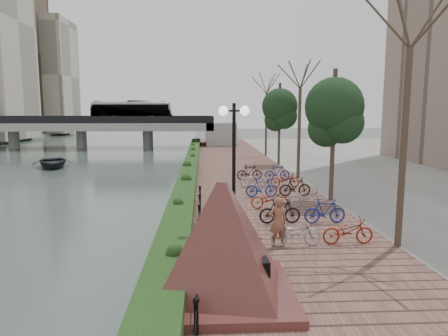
{
  "coord_description": "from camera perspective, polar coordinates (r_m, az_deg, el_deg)",
  "views": [
    {
      "loc": [
        1.56,
        -10.44,
        4.9
      ],
      "look_at": [
        2.66,
        10.24,
        2.0
      ],
      "focal_mm": 32.0,
      "sensor_mm": 36.0,
      "label": 1
    }
  ],
  "objects": [
    {
      "name": "ground",
      "position": [
        11.64,
        -10.93,
        -17.09
      ],
      "size": [
        220.0,
        220.0,
        0.0
      ],
      "primitive_type": "plane",
      "color": "#59595B",
      "rests_on": "ground"
    },
    {
      "name": "river_water",
      "position": [
        39.42,
        -27.85,
        -0.08
      ],
      "size": [
        30.0,
        130.0,
        0.02
      ],
      "primitive_type": "cube",
      "color": "#3F4F48",
      "rests_on": "ground"
    },
    {
      "name": "promenade",
      "position": [
        28.43,
        1.93,
        -1.44
      ],
      "size": [
        8.0,
        75.0,
        0.5
      ],
      "primitive_type": "cube",
      "color": "brown",
      "rests_on": "ground"
    },
    {
      "name": "hedge",
      "position": [
        30.73,
        -4.8,
        0.28
      ],
      "size": [
        1.1,
        56.0,
        0.6
      ],
      "primitive_type": "cube",
      "color": "#163714",
      "rests_on": "promenade"
    },
    {
      "name": "chain_fence",
      "position": [
        13.08,
        -3.64,
        -10.08
      ],
      "size": [
        0.1,
        14.1,
        0.7
      ],
      "color": "black",
      "rests_on": "promenade"
    },
    {
      "name": "granite_monument",
      "position": [
        9.65,
        -0.32,
        -10.04
      ],
      "size": [
        5.28,
        5.28,
        2.8
      ],
      "color": "#4F2521",
      "rests_on": "promenade"
    },
    {
      "name": "lamppost",
      "position": [
        13.2,
        1.43,
        3.62
      ],
      "size": [
        1.02,
        0.32,
        4.7
      ],
      "color": "black",
      "rests_on": "promenade"
    },
    {
      "name": "motorcycle",
      "position": [
        10.25,
        4.7,
        -14.08
      ],
      "size": [
        0.64,
        1.81,
        1.12
      ],
      "primitive_type": null,
      "rotation": [
        0.0,
        0.0,
        0.05
      ],
      "color": "black",
      "rests_on": "promenade"
    },
    {
      "name": "pedestrian",
      "position": [
        13.31,
        7.7,
        -7.66
      ],
      "size": [
        0.65,
        0.47,
        1.66
      ],
      "primitive_type": "imported",
      "rotation": [
        0.0,
        0.0,
        3.27
      ],
      "color": "brown",
      "rests_on": "promenade"
    },
    {
      "name": "bicycle_parking",
      "position": [
        19.86,
        8.48,
        -3.52
      ],
      "size": [
        2.4,
        14.69,
        1.0
      ],
      "color": "#9A999E",
      "rests_on": "promenade"
    },
    {
      "name": "street_trees",
      "position": [
        24.03,
        12.55,
        4.89
      ],
      "size": [
        3.2,
        37.12,
        6.8
      ],
      "color": "#3C3223",
      "rests_on": "promenade"
    },
    {
      "name": "bridge",
      "position": [
        57.48,
        -18.4,
        6.05
      ],
      "size": [
        36.0,
        10.77,
        6.5
      ],
      "color": "gray",
      "rests_on": "ground"
    },
    {
      "name": "boat",
      "position": [
        38.48,
        -23.32,
        0.78
      ],
      "size": [
        4.92,
        5.7,
        0.99
      ],
      "primitive_type": "imported",
      "rotation": [
        0.0,
        0.0,
        0.37
      ],
      "color": "black",
      "rests_on": "river_water"
    }
  ]
}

